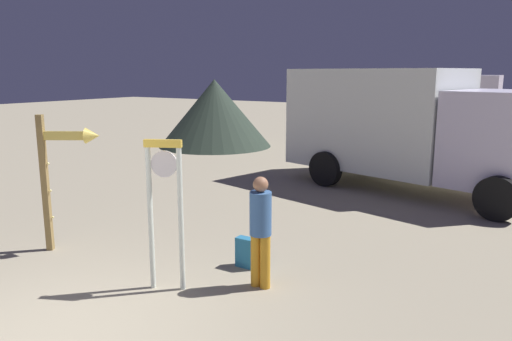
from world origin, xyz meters
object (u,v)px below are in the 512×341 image
object	(u,v)px
person_near_clock	(261,226)
backpack	(247,253)
standing_clock	(165,199)
box_truck_near	(401,124)
box_truck_far	(418,107)
dome_tent	(215,113)
arrow_sign	(63,162)

from	to	relation	value
person_near_clock	backpack	world-z (taller)	person_near_clock
standing_clock	person_near_clock	distance (m)	1.32
box_truck_near	box_truck_far	xyz separation A→B (m)	(-1.50, 7.63, -0.08)
standing_clock	person_near_clock	size ratio (longest dim) A/B	1.32
box_truck_far	dome_tent	bearing A→B (deg)	-147.37
standing_clock	backpack	size ratio (longest dim) A/B	4.47
person_near_clock	backpack	xyz separation A→B (m)	(-0.54, 0.49, -0.64)
standing_clock	box_truck_far	world-z (taller)	box_truck_far
standing_clock	backpack	world-z (taller)	standing_clock
dome_tent	box_truck_far	bearing A→B (deg)	32.63
person_near_clock	dome_tent	distance (m)	13.26
standing_clock	arrow_sign	distance (m)	2.41
person_near_clock	box_truck_near	distance (m)	6.98
person_near_clock	backpack	size ratio (longest dim) A/B	3.37
box_truck_near	dome_tent	size ratio (longest dim) A/B	1.47
box_truck_far	dome_tent	distance (m)	8.06
arrow_sign	box_truck_near	xyz separation A→B (m)	(3.28, 7.40, 0.15)
arrow_sign	dome_tent	distance (m)	11.81
person_near_clock	box_truck_near	xyz separation A→B (m)	(-0.15, 6.93, 0.77)
standing_clock	person_near_clock	world-z (taller)	standing_clock
standing_clock	dome_tent	world-z (taller)	dome_tent
person_near_clock	box_truck_far	size ratio (longest dim) A/B	0.25
standing_clock	dome_tent	bearing A→B (deg)	124.06
backpack	arrow_sign	bearing A→B (deg)	-161.70
standing_clock	box_truck_far	distance (m)	15.29
box_truck_far	person_near_clock	bearing A→B (deg)	-83.54
dome_tent	arrow_sign	bearing A→B (deg)	-64.93
standing_clock	arrow_sign	world-z (taller)	arrow_sign
box_truck_near	dome_tent	distance (m)	8.92
person_near_clock	dome_tent	world-z (taller)	dome_tent
arrow_sign	backpack	distance (m)	3.30
standing_clock	backpack	xyz separation A→B (m)	(0.50, 1.20, -1.03)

